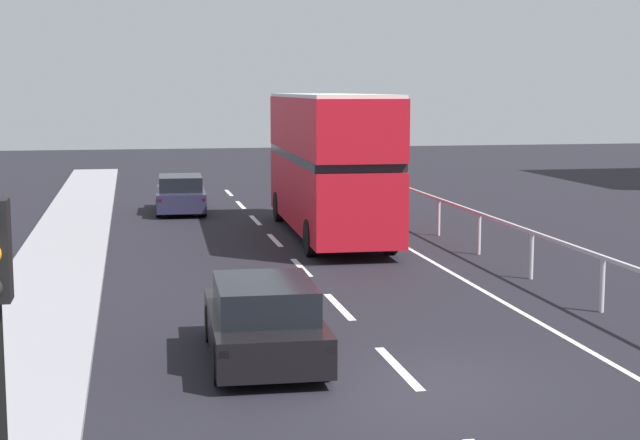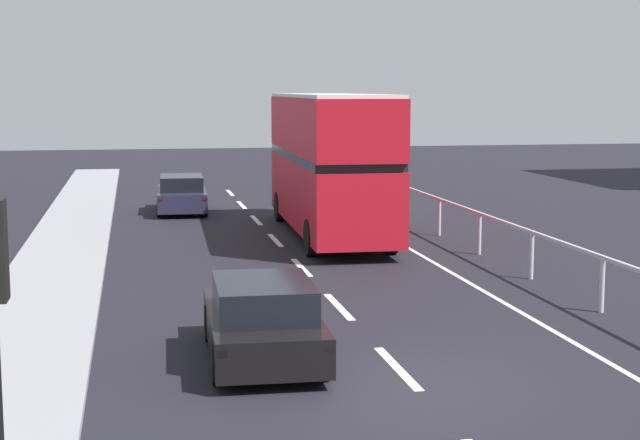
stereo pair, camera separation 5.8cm
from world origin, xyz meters
name	(u,v)px [view 1 (the left image)]	position (x,y,z in m)	size (l,w,h in m)	color
ground_plane	(412,385)	(0.00, 0.00, -0.05)	(75.46, 120.00, 0.10)	black
near_sidewalk_kerb	(3,402)	(-6.03, 0.00, 0.07)	(2.32, 80.00, 0.14)	gray
lane_paint_markings	(394,275)	(2.04, 8.38, 0.00)	(3.64, 46.00, 0.01)	silver
bridge_side_railing	(504,230)	(5.09, 9.00, 0.93)	(0.10, 42.00, 1.16)	#BAB5BD
double_decker_bus_red	(329,161)	(1.75, 14.79, 2.31)	(2.72, 10.14, 4.32)	#B5111E
hatchback_car_near	(264,321)	(-2.06, 1.67, 0.65)	(1.92, 4.06, 1.35)	black
sedan_car_ahead	(181,195)	(-2.40, 21.46, 0.66)	(1.88, 4.17, 1.36)	#222139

